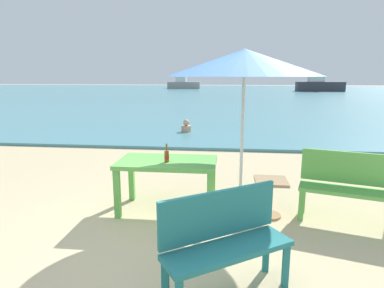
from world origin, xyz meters
name	(u,v)px	position (x,y,z in m)	size (l,w,h in m)	color
ground_plane	(175,250)	(0.00, 0.00, 0.00)	(120.00, 120.00, 0.00)	#C6B287
sea_water	(224,94)	(0.00, 30.00, 0.04)	(120.00, 50.00, 0.08)	teal
picnic_table_green	(167,168)	(-0.29, 1.10, 0.65)	(1.40, 0.80, 0.76)	#60B24C
beer_bottle_amber	(167,156)	(-0.28, 1.00, 0.85)	(0.07, 0.07, 0.26)	brown
patio_umbrella	(244,63)	(0.77, 1.21, 2.12)	(2.10, 2.10, 2.30)	silver
side_table_wood	(270,193)	(1.18, 1.04, 0.35)	(0.44, 0.44, 0.54)	#9E7A51
bench_teal_center	(225,237)	(0.56, -0.67, 0.54)	(1.20, 0.97, 0.95)	#237275
bench_green_left	(347,183)	(2.17, 1.01, 0.54)	(1.25, 0.68, 0.95)	#60B24C
swimmer_person	(186,127)	(-0.84, 7.41, 0.24)	(0.34, 0.34, 0.41)	tan
boat_barge	(319,85)	(10.69, 35.72, 0.76)	(5.20, 1.42, 1.89)	#38383F
boat_fishing_trawler	(183,84)	(-5.58, 40.97, 0.65)	(4.35, 1.19, 1.58)	gray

